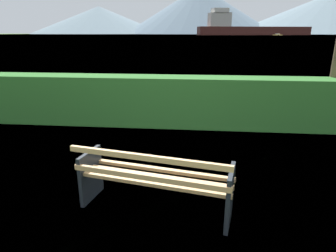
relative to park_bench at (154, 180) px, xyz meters
name	(u,v)px	position (x,y,z in m)	size (l,w,h in m)	color
ground_plane	(156,208)	(0.01, 0.06, -0.43)	(1400.00, 1400.00, 0.00)	#567A38
water_surface	(198,35)	(0.01, 307.76, -0.43)	(620.00, 620.00, 0.00)	#7A99A8
park_bench	(154,180)	(0.00, 0.00, 0.00)	(1.97, 0.93, 0.87)	tan
hedge_row	(177,101)	(0.01, 3.61, 0.15)	(11.27, 0.74, 1.17)	#2D6B28
cargo_ship_large	(246,28)	(43.95, 288.16, 6.05)	(107.06, 37.71, 23.20)	#471E19
sailboat_mid	(278,35)	(64.77, 254.10, 0.08)	(6.30, 9.20, 1.48)	gold
distant_hills	(241,13)	(73.97, 553.19, 33.93)	(705.17, 344.08, 80.47)	slate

